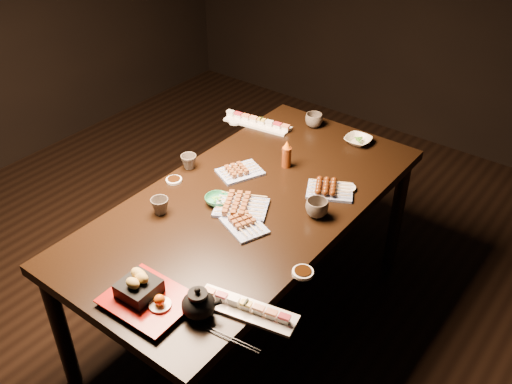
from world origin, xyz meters
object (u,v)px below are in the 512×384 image
at_px(edamame_bowl_cream, 358,140).
at_px(tempura_tray, 147,292).
at_px(sushi_platter_far, 258,121).
at_px(teacup_far_left, 189,162).
at_px(teacup_far_right, 314,120).
at_px(yakitori_plate_left, 240,169).
at_px(yakitori_plate_center, 241,204).
at_px(edamame_bowl_green, 217,200).
at_px(teapot, 198,302).
at_px(teacup_near_left, 160,206).
at_px(teacup_mid_right, 317,208).
at_px(condiment_bottle, 287,154).
at_px(dining_table, 250,262).
at_px(yakitori_plate_right, 244,222).
at_px(sushi_platter_near, 246,307).

xyz_separation_m(edamame_bowl_cream, tempura_tray, (-0.03, -1.50, 0.04)).
xyz_separation_m(sushi_platter_far, edamame_bowl_cream, (0.55, 0.16, -0.01)).
height_order(teacup_far_left, teacup_far_right, teacup_far_right).
bearing_deg(teacup_far_left, sushi_platter_far, 90.50).
relative_size(yakitori_plate_left, teacup_far_left, 2.64).
distance_m(yakitori_plate_center, teacup_far_left, 0.43).
bearing_deg(edamame_bowl_green, teapot, -54.71).
xyz_separation_m(edamame_bowl_green, teacup_near_left, (-0.15, -0.21, 0.02)).
relative_size(edamame_bowl_green, teapot, 0.76).
xyz_separation_m(teacup_mid_right, condiment_bottle, (-0.34, 0.25, 0.03)).
bearing_deg(yakitori_plate_center, teacup_mid_right, 2.74).
xyz_separation_m(yakitori_plate_center, edamame_bowl_cream, (0.12, 0.84, -0.01)).
distance_m(dining_table, sushi_platter_far, 0.83).
relative_size(edamame_bowl_cream, condiment_bottle, 0.95).
bearing_deg(dining_table, teacup_far_right, 85.13).
bearing_deg(edamame_bowl_cream, condiment_bottle, -111.96).
height_order(yakitori_plate_right, teacup_far_right, teacup_far_right).
bearing_deg(sushi_platter_far, dining_table, 116.08).
distance_m(yakitori_plate_center, teacup_mid_right, 0.34).
bearing_deg(yakitori_plate_left, teacup_near_left, -165.52).
bearing_deg(dining_table, condiment_bottle, 79.71).
height_order(tempura_tray, teapot, teapot).
bearing_deg(teapot, sushi_platter_far, 83.47).
distance_m(edamame_bowl_cream, condiment_bottle, 0.46).
relative_size(teacup_near_left, condiment_bottle, 0.56).
distance_m(yakitori_plate_left, teacup_mid_right, 0.49).
bearing_deg(tempura_tray, edamame_bowl_green, 106.52).
distance_m(yakitori_plate_right, edamame_bowl_cream, 0.93).
height_order(dining_table, tempura_tray, tempura_tray).
distance_m(tempura_tray, teacup_far_left, 0.92).
relative_size(sushi_platter_near, teapot, 2.62).
height_order(teacup_near_left, teacup_far_left, teacup_near_left).
bearing_deg(teacup_far_left, condiment_bottle, 39.40).
relative_size(sushi_platter_far, yakitori_plate_right, 1.96).
bearing_deg(teacup_near_left, sushi_platter_far, 99.77).
relative_size(yakitori_plate_center, condiment_bottle, 1.62).
bearing_deg(teapot, yakitori_plate_right, 74.95).
bearing_deg(yakitori_plate_left, tempura_tray, -138.30).
xyz_separation_m(sushi_platter_far, teacup_mid_right, (0.72, -0.51, 0.02)).
xyz_separation_m(teacup_far_left, teapot, (0.69, -0.69, 0.02)).
bearing_deg(sushi_platter_near, teapot, -150.07).
xyz_separation_m(teacup_far_left, condiment_bottle, (0.37, 0.31, 0.04)).
bearing_deg(yakitori_plate_left, teapot, -126.16).
bearing_deg(condiment_bottle, teacup_far_left, -140.60).
relative_size(teacup_far_right, teapot, 0.67).
relative_size(edamame_bowl_cream, teacup_mid_right, 1.35).
distance_m(dining_table, teacup_mid_right, 0.52).
relative_size(sushi_platter_near, tempura_tray, 1.23).
distance_m(sushi_platter_far, condiment_bottle, 0.46).
bearing_deg(yakitori_plate_center, sushi_platter_near, -76.59).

